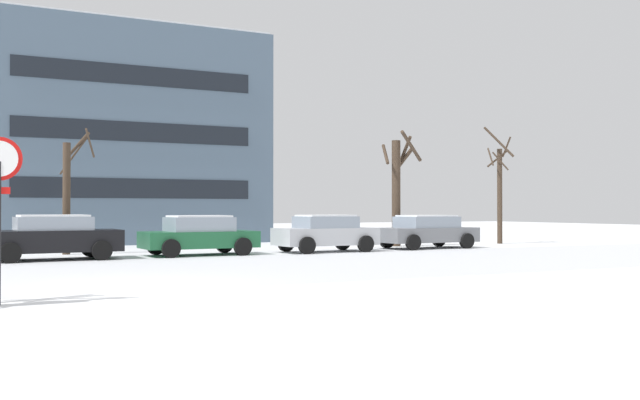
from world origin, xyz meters
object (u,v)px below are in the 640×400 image
parked_car_green (199,235)px  parked_car_gray (427,231)px  parked_car_silver (326,233)px  parked_car_black (53,237)px

parked_car_green → parked_car_gray: 9.91m
parked_car_green → parked_car_gray: bearing=0.8°
parked_car_green → parked_car_silver: parked_car_silver is taller
parked_car_gray → parked_car_green: bearing=-179.2°
parked_car_black → parked_car_green: parked_car_black is taller
parked_car_green → parked_car_silver: (4.95, -0.24, 0.01)m
parked_car_green → parked_car_black: bearing=-177.8°
parked_car_black → parked_car_gray: size_ratio=0.99×
parked_car_black → parked_car_green: bearing=2.2°
parked_car_black → parked_car_gray: (14.86, 0.33, -0.04)m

